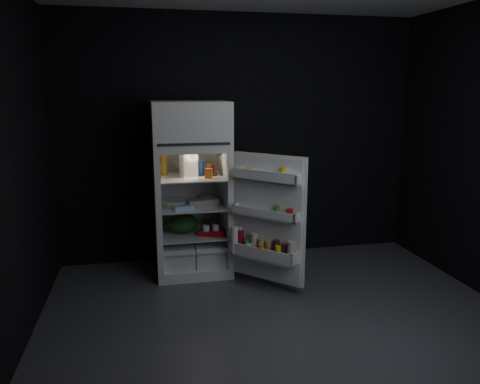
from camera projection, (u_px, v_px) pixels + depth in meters
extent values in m
cube|color=#4C4C51|center=(282.00, 322.00, 3.89)|extent=(4.00, 3.40, 0.00)
cube|color=black|center=(240.00, 139.00, 5.23)|extent=(4.00, 0.00, 2.70)
cube|color=black|center=(406.00, 220.00, 1.98)|extent=(4.00, 0.00, 2.70)
cube|color=black|center=(6.00, 170.00, 3.20)|extent=(0.00, 3.40, 2.70)
cube|color=white|center=(193.00, 265.00, 5.00)|extent=(0.76, 0.70, 0.10)
cube|color=white|center=(157.00, 208.00, 4.79)|extent=(0.05, 0.70, 1.20)
cube|color=white|center=(225.00, 205.00, 4.93)|extent=(0.05, 0.70, 1.20)
cube|color=white|center=(189.00, 200.00, 5.17)|extent=(0.66, 0.05, 1.20)
cube|color=white|center=(190.00, 146.00, 4.73)|extent=(0.76, 0.70, 0.06)
cube|color=white|center=(190.00, 122.00, 4.68)|extent=(0.76, 0.70, 0.42)
cube|color=black|center=(194.00, 144.00, 4.38)|extent=(0.68, 0.01, 0.02)
cube|color=white|center=(160.00, 209.00, 4.77)|extent=(0.01, 0.65, 1.20)
cube|color=white|center=(223.00, 206.00, 4.90)|extent=(0.01, 0.65, 1.20)
cube|color=white|center=(191.00, 150.00, 4.71)|extent=(0.66, 0.65, 0.01)
cube|color=white|center=(193.00, 262.00, 4.97)|extent=(0.66, 0.65, 0.01)
cube|color=white|center=(191.00, 177.00, 4.77)|extent=(0.65, 0.63, 0.01)
cube|color=white|center=(192.00, 205.00, 4.83)|extent=(0.65, 0.63, 0.01)
cube|color=white|center=(193.00, 233.00, 4.90)|extent=(0.65, 0.63, 0.01)
cube|color=white|center=(177.00, 252.00, 4.93)|extent=(0.32, 0.59, 0.22)
cube|color=white|center=(208.00, 249.00, 4.99)|extent=(0.32, 0.59, 0.22)
cube|color=white|center=(180.00, 254.00, 4.60)|extent=(0.32, 0.02, 0.03)
cube|color=white|center=(213.00, 252.00, 4.66)|extent=(0.32, 0.02, 0.03)
cube|color=#FFE5B2|center=(191.00, 153.00, 4.67)|extent=(0.14, 0.14, 0.02)
cube|color=white|center=(269.00, 218.00, 4.42)|extent=(0.57, 0.58, 1.22)
cube|color=white|center=(267.00, 219.00, 4.40)|extent=(0.51, 0.52, 1.18)
cube|color=white|center=(265.00, 181.00, 4.28)|extent=(0.54, 0.55, 0.02)
cube|color=white|center=(263.00, 178.00, 4.25)|extent=(0.49, 0.50, 0.10)
cube|color=white|center=(298.00, 181.00, 4.10)|extent=(0.08, 0.08, 0.10)
cube|color=white|center=(236.00, 174.00, 4.45)|extent=(0.08, 0.08, 0.10)
cube|color=white|center=(265.00, 217.00, 4.35)|extent=(0.55, 0.56, 0.02)
cube|color=white|center=(262.00, 214.00, 4.31)|extent=(0.49, 0.50, 0.09)
cube|color=white|center=(296.00, 218.00, 4.16)|extent=(0.09, 0.08, 0.09)
cube|color=white|center=(235.00, 208.00, 4.52)|extent=(0.09, 0.08, 0.09)
cube|color=white|center=(263.00, 258.00, 4.42)|extent=(0.57, 0.58, 0.02)
cube|color=white|center=(260.00, 255.00, 4.36)|extent=(0.49, 0.50, 0.13)
cube|color=white|center=(294.00, 260.00, 4.23)|extent=(0.11, 0.11, 0.13)
cube|color=white|center=(234.00, 247.00, 4.59)|extent=(0.11, 0.11, 0.13)
cube|color=white|center=(265.00, 171.00, 4.26)|extent=(0.53, 0.54, 0.02)
cylinder|color=yellow|center=(283.00, 175.00, 4.17)|extent=(0.08, 0.08, 0.13)
cylinder|color=#91BDE1|center=(269.00, 176.00, 4.25)|extent=(0.08, 0.08, 0.09)
cylinder|color=yellow|center=(249.00, 173.00, 4.37)|extent=(0.08, 0.08, 0.10)
cylinder|color=maroon|center=(290.00, 214.00, 4.20)|extent=(0.08, 0.08, 0.10)
cylinder|color=#338C33|center=(277.00, 212.00, 4.27)|extent=(0.07, 0.07, 0.11)
cylinder|color=beige|center=(292.00, 253.00, 4.23)|extent=(0.11, 0.11, 0.21)
cylinder|color=#32140E|center=(284.00, 253.00, 4.28)|extent=(0.08, 0.08, 0.17)
cylinder|color=#32140E|center=(276.00, 250.00, 4.32)|extent=(0.10, 0.10, 0.19)
cylinder|color=tan|center=(269.00, 250.00, 4.37)|extent=(0.09, 0.09, 0.17)
cylinder|color=tan|center=(261.00, 248.00, 4.41)|extent=(0.10, 0.10, 0.18)
cylinder|color=beige|center=(254.00, 244.00, 4.45)|extent=(0.10, 0.10, 0.22)
cylinder|color=#338C33|center=(247.00, 247.00, 4.50)|extent=(0.09, 0.09, 0.14)
cylinder|color=maroon|center=(240.00, 242.00, 4.54)|extent=(0.10, 0.10, 0.21)
cylinder|color=yellow|center=(278.00, 254.00, 4.27)|extent=(0.08, 0.08, 0.16)
cylinder|color=orange|center=(261.00, 252.00, 4.37)|extent=(0.08, 0.08, 0.14)
cylinder|color=silver|center=(248.00, 250.00, 4.45)|extent=(0.08, 0.08, 0.12)
cylinder|color=white|center=(235.00, 240.00, 4.52)|extent=(0.10, 0.10, 0.26)
cylinder|color=white|center=(240.00, 228.00, 4.51)|extent=(0.05, 0.05, 0.02)
cube|color=white|center=(189.00, 165.00, 4.74)|extent=(0.18, 0.18, 0.24)
cylinder|color=blue|center=(199.00, 168.00, 4.82)|extent=(0.12, 0.12, 0.14)
cylinder|color=#32140E|center=(212.00, 169.00, 4.79)|extent=(0.11, 0.11, 0.13)
cylinder|color=#C08F1E|center=(163.00, 164.00, 4.82)|extent=(0.09, 0.09, 0.22)
cube|color=orange|center=(209.00, 173.00, 4.64)|extent=(0.08, 0.07, 0.10)
cube|color=gray|center=(203.00, 203.00, 4.78)|extent=(0.34, 0.18, 0.07)
cylinder|color=tan|center=(176.00, 203.00, 4.84)|extent=(0.43, 0.43, 0.04)
cube|color=#91BDE1|center=(183.00, 208.00, 4.64)|extent=(0.21, 0.14, 0.04)
cube|color=beige|center=(206.00, 197.00, 5.05)|extent=(0.15, 0.13, 0.05)
ellipsoid|color=#193815|center=(183.00, 223.00, 4.88)|extent=(0.41, 0.38, 0.20)
cube|color=maroon|center=(212.00, 233.00, 4.81)|extent=(0.30, 0.22, 0.05)
cylinder|color=maroon|center=(209.00, 223.00, 5.07)|extent=(0.08, 0.08, 0.09)
cylinder|color=#BCBBC0|center=(213.00, 223.00, 5.07)|extent=(0.09, 0.09, 0.09)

